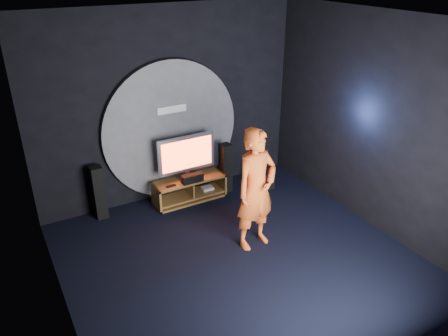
{
  "coord_description": "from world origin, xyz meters",
  "views": [
    {
      "loc": [
        -2.86,
        -4.54,
        4.18
      ],
      "look_at": [
        0.31,
        1.05,
        1.05
      ],
      "focal_mm": 35.0,
      "sensor_mm": 36.0,
      "label": 1
    }
  ],
  "objects_px": {
    "media_console": "(190,190)",
    "tower_speaker_left": "(99,192)",
    "tv": "(187,155)",
    "subwoofer": "(263,179)",
    "tower_speaker_right": "(226,168)",
    "player": "(256,190)"
  },
  "relations": [
    {
      "from": "player",
      "to": "tower_speaker_left",
      "type": "bearing_deg",
      "value": 126.44
    },
    {
      "from": "media_console",
      "to": "tower_speaker_right",
      "type": "height_order",
      "value": "tower_speaker_right"
    },
    {
      "from": "tv",
      "to": "subwoofer",
      "type": "distance_m",
      "value": 1.69
    },
    {
      "from": "media_console",
      "to": "tower_speaker_left",
      "type": "xyz_separation_m",
      "value": [
        -1.63,
        0.23,
        0.3
      ]
    },
    {
      "from": "tv",
      "to": "subwoofer",
      "type": "height_order",
      "value": "tv"
    },
    {
      "from": "tv",
      "to": "tower_speaker_left",
      "type": "xyz_separation_m",
      "value": [
        -1.62,
        0.16,
        -0.41
      ]
    },
    {
      "from": "subwoofer",
      "to": "player",
      "type": "bearing_deg",
      "value": -128.38
    },
    {
      "from": "tv",
      "to": "player",
      "type": "height_order",
      "value": "player"
    },
    {
      "from": "media_console",
      "to": "tower_speaker_right",
      "type": "distance_m",
      "value": 0.83
    },
    {
      "from": "tower_speaker_right",
      "to": "subwoofer",
      "type": "xyz_separation_m",
      "value": [
        0.71,
        -0.27,
        -0.31
      ]
    },
    {
      "from": "tower_speaker_left",
      "to": "tv",
      "type": "bearing_deg",
      "value": -5.7
    },
    {
      "from": "media_console",
      "to": "tower_speaker_left",
      "type": "height_order",
      "value": "tower_speaker_left"
    },
    {
      "from": "subwoofer",
      "to": "media_console",
      "type": "bearing_deg",
      "value": 169.37
    },
    {
      "from": "tower_speaker_left",
      "to": "player",
      "type": "height_order",
      "value": "player"
    },
    {
      "from": "tower_speaker_left",
      "to": "tower_speaker_right",
      "type": "bearing_deg",
      "value": -5.65
    },
    {
      "from": "tv",
      "to": "tower_speaker_right",
      "type": "height_order",
      "value": "tv"
    },
    {
      "from": "tower_speaker_left",
      "to": "tower_speaker_right",
      "type": "xyz_separation_m",
      "value": [
        2.4,
        -0.24,
        0.0
      ]
    },
    {
      "from": "media_console",
      "to": "subwoofer",
      "type": "bearing_deg",
      "value": -10.63
    },
    {
      "from": "tv",
      "to": "player",
      "type": "bearing_deg",
      "value": -80.63
    },
    {
      "from": "media_console",
      "to": "player",
      "type": "bearing_deg",
      "value": -80.51
    },
    {
      "from": "tower_speaker_right",
      "to": "tv",
      "type": "bearing_deg",
      "value": 174.45
    },
    {
      "from": "tower_speaker_left",
      "to": "subwoofer",
      "type": "xyz_separation_m",
      "value": [
        3.11,
        -0.51,
        -0.31
      ]
    }
  ]
}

